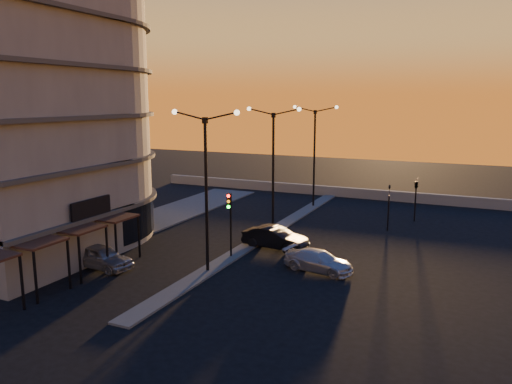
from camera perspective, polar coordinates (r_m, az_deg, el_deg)
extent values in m
plane|color=black|center=(30.03, -5.53, -9.07)|extent=(120.00, 120.00, 0.00)
cube|color=#4C4D4A|center=(39.02, -16.05, -4.71)|extent=(5.00, 40.00, 0.12)
cube|color=#4C4D4A|center=(38.59, 1.93, -4.47)|extent=(1.20, 36.00, 0.12)
cube|color=gray|center=(52.77, 10.65, -0.06)|extent=(44.00, 0.50, 1.00)
cylinder|color=slate|center=(38.78, -23.03, 13.35)|extent=(14.00, 14.00, 25.00)
cylinder|color=black|center=(39.62, -21.90, -2.55)|extent=(14.16, 14.16, 2.40)
cube|color=black|center=(31.45, -18.31, -1.84)|extent=(0.15, 3.20, 1.20)
cylinder|color=black|center=(28.83, -5.69, -0.62)|extent=(0.18, 0.18, 9.00)
cube|color=black|center=(28.31, -5.86, 8.15)|extent=(0.25, 0.25, 0.35)
sphere|color=#FFE5B2|center=(29.36, -9.29, 9.03)|extent=(0.32, 0.32, 0.32)
sphere|color=#FFE5B2|center=(27.34, -2.21, 9.06)|extent=(0.32, 0.32, 0.32)
cylinder|color=black|center=(37.68, 1.97, 2.07)|extent=(0.18, 0.18, 9.00)
cube|color=black|center=(37.28, 2.01, 8.77)|extent=(0.25, 0.25, 0.35)
sphere|color=#FFE5B2|center=(38.08, -0.80, 9.49)|extent=(0.32, 0.32, 0.32)
sphere|color=#FFE5B2|center=(36.55, 4.95, 9.41)|extent=(0.32, 0.32, 0.32)
cylinder|color=black|center=(46.99, 6.67, 3.70)|extent=(0.18, 0.18, 9.00)
cube|color=black|center=(46.67, 6.79, 9.07)|extent=(0.25, 0.25, 0.35)
sphere|color=#FFE5B2|center=(47.32, 4.46, 9.67)|extent=(0.32, 0.32, 0.32)
sphere|color=#FFE5B2|center=(46.09, 9.20, 9.55)|extent=(0.32, 0.32, 0.32)
cylinder|color=black|center=(32.06, -2.90, -4.76)|extent=(0.12, 0.12, 3.20)
cube|color=black|center=(31.40, -3.08, -1.05)|extent=(0.28, 0.16, 1.00)
sphere|color=#FF0C05|center=(31.25, -3.17, -0.46)|extent=(0.20, 0.20, 0.20)
sphere|color=orange|center=(31.31, -3.17, -1.09)|extent=(0.20, 0.20, 0.20)
sphere|color=#0CFF26|center=(31.39, -3.16, -1.71)|extent=(0.20, 0.20, 0.20)
cylinder|color=black|center=(39.88, 14.88, -2.34)|extent=(0.12, 0.12, 2.80)
imported|color=black|center=(39.53, 15.00, 0.20)|extent=(0.13, 0.16, 0.80)
cylinder|color=black|center=(43.56, 17.72, -1.42)|extent=(0.12, 0.12, 2.80)
imported|color=black|center=(43.24, 17.86, 0.92)|extent=(0.42, 1.99, 0.80)
imported|color=#9D9FA4|center=(31.72, -17.21, -7.08)|extent=(4.30, 2.11, 1.41)
imported|color=black|center=(34.20, 2.19, -5.25)|extent=(4.68, 2.09, 1.49)
imported|color=silver|center=(30.09, 7.16, -7.82)|extent=(4.47, 2.41, 1.23)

